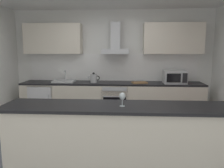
{
  "coord_description": "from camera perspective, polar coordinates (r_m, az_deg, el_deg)",
  "views": [
    {
      "loc": [
        0.31,
        -3.41,
        1.69
      ],
      "look_at": [
        0.07,
        0.51,
        1.05
      ],
      "focal_mm": 35.31,
      "sensor_mm": 36.0,
      "label": 1
    }
  ],
  "objects": [
    {
      "name": "ground",
      "position": [
        3.82,
        -1.61,
        -17.15
      ],
      "size": [
        5.77,
        4.97,
        0.02
      ],
      "primitive_type": "cube",
      "color": "slate"
    },
    {
      "name": "wall_back",
      "position": [
        5.48,
        0.2,
        5.16
      ],
      "size": [
        5.77,
        0.12,
        2.6
      ],
      "primitive_type": "cube",
      "color": "white",
      "rests_on": "ground"
    },
    {
      "name": "backsplash_tile",
      "position": [
        5.41,
        0.15,
        4.37
      ],
      "size": [
        4.06,
        0.02,
        0.66
      ],
      "primitive_type": "cube",
      "color": "white"
    },
    {
      "name": "counter_back",
      "position": [
        5.23,
        -0.04,
        -4.46
      ],
      "size": [
        4.2,
        0.6,
        0.9
      ],
      "color": "beige",
      "rests_on": "ground"
    },
    {
      "name": "counter_island",
      "position": [
        3.02,
        1.97,
        -14.26
      ],
      "size": [
        3.07,
        0.64,
        0.96
      ],
      "color": "beige",
      "rests_on": "ground"
    },
    {
      "name": "upper_cabinets",
      "position": [
        5.24,
        0.06,
        11.65
      ],
      "size": [
        4.15,
        0.32,
        0.7
      ],
      "color": "beige"
    },
    {
      "name": "oven",
      "position": [
        5.2,
        0.8,
        -4.44
      ],
      "size": [
        0.6,
        0.62,
        0.8
      ],
      "color": "slate",
      "rests_on": "ground"
    },
    {
      "name": "refrigerator",
      "position": [
        5.55,
        -17.13,
        -4.35
      ],
      "size": [
        0.58,
        0.6,
        0.85
      ],
      "color": "white",
      "rests_on": "ground"
    },
    {
      "name": "microwave",
      "position": [
        5.19,
        15.92,
        1.8
      ],
      "size": [
        0.5,
        0.38,
        0.3
      ],
      "color": "#B7BABC",
      "rests_on": "counter_back"
    },
    {
      "name": "sink",
      "position": [
        5.31,
        -12.28,
        0.79
      ],
      "size": [
        0.5,
        0.4,
        0.26
      ],
      "color": "silver",
      "rests_on": "counter_back"
    },
    {
      "name": "kettle",
      "position": [
        5.11,
        -4.77,
        1.52
      ],
      "size": [
        0.29,
        0.15,
        0.24
      ],
      "color": "#B7BABC",
      "rests_on": "counter_back"
    },
    {
      "name": "range_hood",
      "position": [
        5.19,
        0.9,
        10.32
      ],
      "size": [
        0.62,
        0.45,
        0.72
      ],
      "color": "#B7BABC"
    },
    {
      "name": "wine_glass",
      "position": [
        2.8,
        2.67,
        -3.32
      ],
      "size": [
        0.08,
        0.08,
        0.18
      ],
      "color": "silver",
      "rests_on": "counter_island"
    },
    {
      "name": "chopping_board",
      "position": [
        5.1,
        7.13,
        0.38
      ],
      "size": [
        0.38,
        0.29,
        0.02
      ],
      "primitive_type": "cube",
      "rotation": [
        0.0,
        0.0,
        0.21
      ],
      "color": "#9E7247",
      "rests_on": "counter_back"
    }
  ]
}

